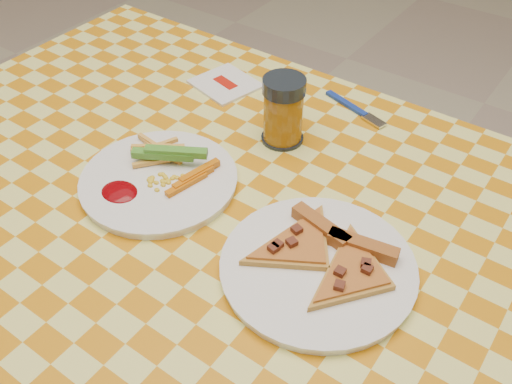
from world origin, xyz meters
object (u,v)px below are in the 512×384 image
table (221,244)px  plate_left (159,182)px  plate_right (318,269)px  drink_glass (283,111)px

table → plate_left: 0.14m
plate_left → table: bearing=3.7°
table → plate_right: 0.20m
plate_left → drink_glass: (0.09, 0.21, 0.05)m
plate_right → drink_glass: size_ratio=2.18×
plate_left → drink_glass: bearing=66.5°
table → drink_glass: size_ratio=10.80×
table → drink_glass: drink_glass is taller
table → plate_right: bearing=-4.9°
table → drink_glass: bearing=96.1°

